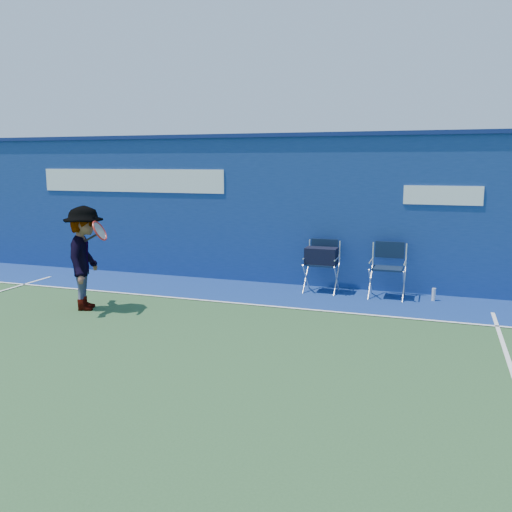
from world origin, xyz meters
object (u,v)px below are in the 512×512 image
(directors_chair_right, at_px, (387,281))
(tennis_player, at_px, (85,258))
(directors_chair_left, at_px, (321,271))
(water_bottle, at_px, (434,295))

(directors_chair_right, bearing_deg, tennis_player, -152.86)
(directors_chair_left, xyz_separation_m, water_bottle, (2.10, -0.04, -0.30))
(directors_chair_left, bearing_deg, tennis_player, -144.69)
(directors_chair_left, relative_size, water_bottle, 4.24)
(directors_chair_left, relative_size, tennis_player, 0.57)
(tennis_player, bearing_deg, directors_chair_left, 35.31)
(directors_chair_left, height_order, water_bottle, directors_chair_left)
(tennis_player, bearing_deg, directors_chair_right, 27.14)
(directors_chair_left, xyz_separation_m, tennis_player, (-3.56, -2.52, 0.47))
(directors_chair_left, height_order, directors_chair_right, directors_chair_right)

